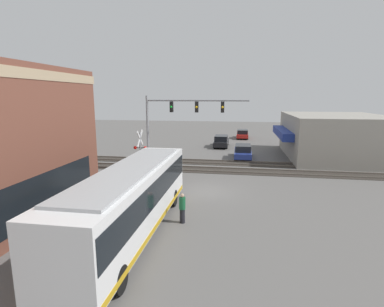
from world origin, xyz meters
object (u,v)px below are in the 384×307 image
(parked_car_blue, at_px, (243,152))
(parked_car_black, at_px, (221,141))
(parked_car_red, at_px, (242,134))
(pedestrian_at_crossing, at_px, (156,164))
(pedestrian_near_bus, at_px, (182,208))
(crossing_signal, at_px, (140,148))
(city_bus, at_px, (131,198))

(parked_car_blue, relative_size, parked_car_black, 0.94)
(parked_car_black, xyz_separation_m, parked_car_red, (8.76, -2.80, -0.06))
(parked_car_red, xyz_separation_m, pedestrian_at_crossing, (-23.94, 7.36, 0.22))
(parked_car_black, xyz_separation_m, pedestrian_near_bus, (-24.73, 0.44, 0.10))
(crossing_signal, distance_m, pedestrian_near_bus, 11.02)
(crossing_signal, distance_m, parked_car_blue, 12.05)
(crossing_signal, height_order, parked_car_blue, crossing_signal)
(parked_car_black, height_order, pedestrian_near_bus, pedestrian_near_bus)
(parked_car_black, relative_size, pedestrian_near_bus, 2.97)
(city_bus, bearing_deg, parked_car_blue, -15.69)
(parked_car_blue, xyz_separation_m, parked_car_black, (7.14, 2.80, 0.02))
(parked_car_blue, bearing_deg, parked_car_red, 0.00)
(pedestrian_at_crossing, bearing_deg, city_bus, -170.04)
(city_bus, relative_size, parked_car_black, 2.58)
(city_bus, xyz_separation_m, pedestrian_at_crossing, (11.18, 1.96, -0.95))
(parked_car_black, bearing_deg, parked_car_red, -17.73)
(crossing_signal, xyz_separation_m, parked_car_red, (24.05, -8.73, -1.64))
(city_bus, distance_m, pedestrian_at_crossing, 11.40)
(crossing_signal, xyz_separation_m, parked_car_black, (15.29, -5.93, -1.58))
(parked_car_black, relative_size, pedestrian_at_crossing, 2.79)
(crossing_signal, relative_size, parked_car_black, 0.79)
(parked_car_black, xyz_separation_m, pedestrian_at_crossing, (-15.18, 4.56, 0.16))
(parked_car_black, bearing_deg, city_bus, 174.37)
(parked_car_black, distance_m, parked_car_red, 9.20)
(parked_car_black, height_order, pedestrian_at_crossing, pedestrian_at_crossing)
(city_bus, distance_m, crossing_signal, 11.57)
(parked_car_red, xyz_separation_m, pedestrian_near_bus, (-33.49, 3.24, 0.16))
(parked_car_black, distance_m, pedestrian_at_crossing, 15.85)
(parked_car_blue, distance_m, parked_car_black, 7.67)
(parked_car_blue, height_order, parked_car_red, parked_car_blue)
(parked_car_blue, relative_size, pedestrian_at_crossing, 2.61)
(crossing_signal, xyz_separation_m, parked_car_blue, (8.15, -8.73, -1.60))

